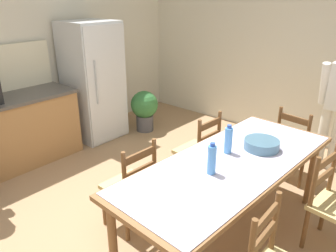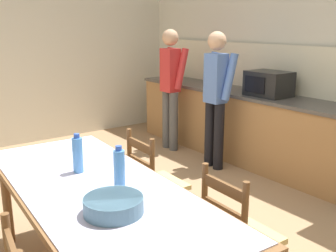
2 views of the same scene
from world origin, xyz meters
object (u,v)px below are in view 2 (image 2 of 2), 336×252
object	(u,v)px
bottle_near_centre	(78,154)
serving_bowl	(114,204)
person_at_counter	(216,93)
chair_side_far_left	(154,184)
chair_side_far_right	(237,236)
person_at_sink	(171,83)
dining_table	(96,197)
microwave	(269,84)
bottle_off_centre	(119,169)

from	to	relation	value
bottle_near_centre	serving_bowl	world-z (taller)	bottle_near_centre
person_at_counter	serving_bowl	bearing A→B (deg)	-143.86
serving_bowl	chair_side_far_left	world-z (taller)	chair_side_far_left
chair_side_far_right	person_at_sink	bearing A→B (deg)	-26.89
serving_bowl	person_at_sink	bearing A→B (deg)	138.15
dining_table	chair_side_far_right	world-z (taller)	chair_side_far_right
dining_table	person_at_counter	size ratio (longest dim) A/B	1.37
dining_table	chair_side_far_left	distance (m)	0.94
chair_side_far_right	person_at_counter	distance (m)	2.51
person_at_sink	person_at_counter	size ratio (longest dim) A/B	1.01
bottle_near_centre	person_at_sink	world-z (taller)	person_at_sink
microwave	dining_table	bearing A→B (deg)	-70.83
chair_side_far_right	bottle_off_centre	bearing A→B (deg)	57.44
serving_bowl	person_at_sink	distance (m)	3.59
chair_side_far_left	person_at_sink	distance (m)	2.44
dining_table	chair_side_far_left	size ratio (longest dim) A/B	2.53
bottle_off_centre	person_at_sink	distance (m)	3.26
person_at_sink	serving_bowl	bearing A→B (deg)	-131.85
bottle_off_centre	person_at_counter	world-z (taller)	person_at_counter
bottle_near_centre	microwave	bearing A→B (deg)	103.97
serving_bowl	dining_table	bearing A→B (deg)	167.40
bottle_near_centre	chair_side_far_right	distance (m)	1.18
serving_bowl	person_at_counter	bearing A→B (deg)	126.14
bottle_off_centre	person_at_counter	size ratio (longest dim) A/B	0.16
bottle_near_centre	person_at_counter	size ratio (longest dim) A/B	0.16
microwave	dining_table	distance (m)	2.99
serving_bowl	chair_side_far_left	xyz separation A→B (m)	(-0.86, 0.85, -0.40)
dining_table	person_at_counter	world-z (taller)	person_at_counter
bottle_off_centre	microwave	bearing A→B (deg)	112.06
chair_side_far_left	microwave	bearing A→B (deg)	-74.16
bottle_off_centre	serving_bowl	bearing A→B (deg)	-35.39
chair_side_far_right	serving_bowl	bearing A→B (deg)	81.63
chair_side_far_right	dining_table	bearing A→B (deg)	55.16
dining_table	serving_bowl	xyz separation A→B (m)	(0.39, -0.09, 0.13)
microwave	serving_bowl	world-z (taller)	microwave
microwave	dining_table	world-z (taller)	microwave
person_at_counter	chair_side_far_left	bearing A→B (deg)	-150.10
microwave	serving_bowl	xyz separation A→B (m)	(1.37, -2.90, -0.22)
dining_table	bottle_near_centre	bearing A→B (deg)	177.07
dining_table	chair_side_far_left	world-z (taller)	chair_side_far_left
chair_side_far_right	chair_side_far_left	xyz separation A→B (m)	(-1.01, 0.05, 0.00)
bottle_near_centre	bottle_off_centre	xyz separation A→B (m)	(0.40, 0.09, 0.00)
dining_table	bottle_off_centre	bearing A→B (deg)	41.90
dining_table	chair_side_far_right	bearing A→B (deg)	52.63
person_at_sink	person_at_counter	world-z (taller)	person_at_sink
dining_table	bottle_near_centre	xyz separation A→B (m)	(-0.28, 0.01, 0.20)
bottle_near_centre	person_at_sink	xyz separation A→B (m)	(-2.00, 2.30, 0.04)
chair_side_far_right	chair_side_far_left	distance (m)	1.01
bottle_off_centre	chair_side_far_right	xyz separation A→B (m)	(0.43, 0.61, -0.47)
bottle_off_centre	person_at_counter	bearing A→B (deg)	123.83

